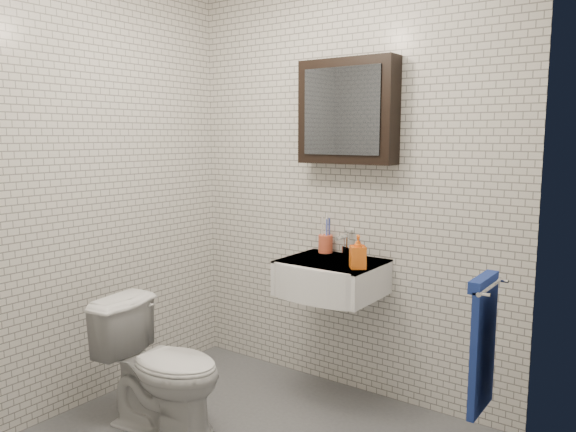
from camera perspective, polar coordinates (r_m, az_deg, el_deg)
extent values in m
cube|color=silver|center=(3.41, 5.83, 2.85)|extent=(2.20, 0.02, 2.50)
cube|color=silver|center=(1.96, -24.83, -1.74)|extent=(2.20, 0.02, 2.50)
cube|color=silver|center=(3.41, -19.37, 2.45)|extent=(0.02, 2.00, 2.50)
cube|color=silver|center=(2.05, 18.57, -0.99)|extent=(0.02, 2.00, 2.50)
cube|color=white|center=(3.28, 4.49, -6.22)|extent=(0.55, 0.45, 0.20)
cylinder|color=silver|center=(3.27, 4.69, -4.66)|extent=(0.31, 0.31, 0.02)
cylinder|color=silver|center=(3.27, 4.69, -4.52)|extent=(0.04, 0.04, 0.01)
cube|color=white|center=(3.25, 4.50, -4.60)|extent=(0.55, 0.45, 0.01)
cylinder|color=silver|center=(3.39, 5.96, -3.52)|extent=(0.06, 0.06, 0.06)
cylinder|color=silver|center=(3.37, 5.98, -2.52)|extent=(0.03, 0.03, 0.08)
cylinder|color=silver|center=(3.32, 5.47, -2.17)|extent=(0.02, 0.12, 0.02)
cube|color=silver|center=(3.39, 6.24, -1.53)|extent=(0.02, 0.09, 0.01)
cube|color=black|center=(3.31, 6.09, 10.50)|extent=(0.60, 0.14, 0.60)
cube|color=#3F444C|center=(3.25, 5.41, 10.55)|extent=(0.49, 0.01, 0.49)
cylinder|color=silver|center=(2.45, 19.81, -6.77)|extent=(0.02, 0.30, 0.02)
cylinder|color=silver|center=(2.57, 21.05, -6.17)|extent=(0.04, 0.02, 0.02)
cylinder|color=silver|center=(2.33, 19.40, -7.54)|extent=(0.04, 0.02, 0.02)
cube|color=navy|center=(2.54, 19.18, -12.63)|extent=(0.03, 0.26, 0.54)
cube|color=navy|center=(2.46, 19.27, -6.36)|extent=(0.05, 0.26, 0.05)
cylinder|color=#CF5233|center=(3.46, 3.83, -2.83)|extent=(0.12, 0.12, 0.11)
cylinder|color=white|center=(3.44, 3.51, -1.67)|extent=(0.02, 0.03, 0.21)
cylinder|color=#384AB4|center=(3.43, 3.95, -1.89)|extent=(0.02, 0.02, 0.19)
cylinder|color=white|center=(3.46, 3.90, -1.54)|extent=(0.03, 0.04, 0.22)
cylinder|color=#384AB4|center=(3.44, 4.21, -1.77)|extent=(0.03, 0.04, 0.20)
imported|color=orange|center=(3.05, 7.11, -3.64)|extent=(0.12, 0.12, 0.18)
imported|color=white|center=(3.15, -12.69, -14.69)|extent=(0.73, 0.49, 0.70)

